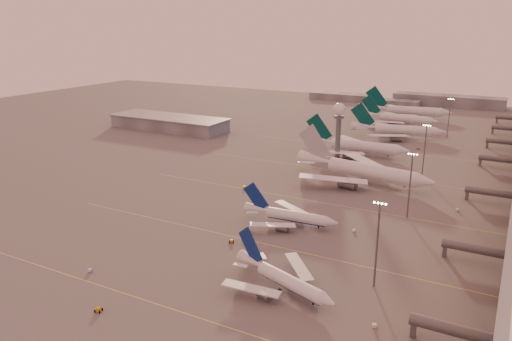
% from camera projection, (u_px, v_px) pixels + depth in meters
% --- Properties ---
extents(ground, '(700.00, 700.00, 0.00)m').
position_uv_depth(ground, '(198.00, 243.00, 161.84)').
color(ground, '#535151').
rests_on(ground, ground).
extents(taxiway_markings, '(180.00, 185.25, 0.02)m').
position_uv_depth(taxiway_markings, '(343.00, 205.00, 195.40)').
color(taxiway_markings, '#E8E051').
rests_on(taxiway_markings, ground).
extents(hangar, '(82.00, 27.00, 8.50)m').
position_uv_depth(hangar, '(169.00, 123.00, 333.25)').
color(hangar, slate).
rests_on(hangar, ground).
extents(radar_tower, '(6.40, 6.40, 31.10)m').
position_uv_depth(radar_tower, '(339.00, 120.00, 254.74)').
color(radar_tower, '#585A60').
rests_on(radar_tower, ground).
extents(mast_a, '(3.60, 0.56, 25.00)m').
position_uv_depth(mast_a, '(377.00, 240.00, 131.51)').
color(mast_a, '#585A60').
rests_on(mast_a, ground).
extents(mast_b, '(3.60, 0.56, 25.00)m').
position_uv_depth(mast_b, '(410.00, 182.00, 179.25)').
color(mast_b, '#585A60').
rests_on(mast_b, ground).
extents(mast_c, '(3.60, 0.56, 25.00)m').
position_uv_depth(mast_c, '(425.00, 148.00, 227.90)').
color(mast_c, '#585A60').
rests_on(mast_c, ground).
extents(mast_d, '(3.60, 0.56, 25.00)m').
position_uv_depth(mast_d, '(449.00, 116.00, 304.70)').
color(mast_d, '#585A60').
rests_on(mast_d, ground).
extents(distant_horizon, '(165.00, 37.50, 9.00)m').
position_uv_depth(distant_horizon, '(414.00, 100.00, 433.68)').
color(distant_horizon, slate).
rests_on(distant_horizon, ground).
extents(narrowbody_near, '(34.20, 26.81, 13.91)m').
position_uv_depth(narrowbody_near, '(283.00, 281.00, 132.70)').
color(narrowbody_near, white).
rests_on(narrowbody_near, ground).
extents(narrowbody_mid, '(35.61, 28.37, 13.91)m').
position_uv_depth(narrowbody_mid, '(290.00, 217.00, 175.94)').
color(narrowbody_mid, white).
rests_on(narrowbody_mid, ground).
extents(widebody_white, '(65.87, 52.40, 23.28)m').
position_uv_depth(widebody_white, '(363.00, 173.00, 222.81)').
color(widebody_white, white).
rests_on(widebody_white, ground).
extents(greentail_a, '(57.28, 46.23, 20.80)m').
position_uv_depth(greentail_a, '(357.00, 148.00, 268.43)').
color(greentail_a, white).
rests_on(greentail_a, ground).
extents(greentail_b, '(56.92, 45.52, 20.91)m').
position_uv_depth(greentail_b, '(398.00, 132.00, 308.47)').
color(greentail_b, white).
rests_on(greentail_b, ground).
extents(greentail_c, '(53.98, 43.52, 19.60)m').
position_uv_depth(greentail_c, '(399.00, 120.00, 347.36)').
color(greentail_c, white).
rests_on(greentail_c, ground).
extents(greentail_d, '(62.73, 50.38, 22.84)m').
position_uv_depth(greentail_d, '(408.00, 112.00, 372.01)').
color(greentail_d, white).
rests_on(greentail_d, ground).
extents(gsv_truck_a, '(5.21, 4.40, 2.05)m').
position_uv_depth(gsv_truck_a, '(91.00, 269.00, 142.97)').
color(gsv_truck_a, white).
rests_on(gsv_truck_a, ground).
extents(gsv_tug_near, '(2.98, 4.04, 1.04)m').
position_uv_depth(gsv_tug_near, '(99.00, 310.00, 123.47)').
color(gsv_tug_near, orange).
rests_on(gsv_tug_near, ground).
extents(gsv_catering_a, '(4.97, 3.70, 3.73)m').
position_uv_depth(gsv_catering_a, '(375.00, 321.00, 116.71)').
color(gsv_catering_a, white).
rests_on(gsv_catering_a, ground).
extents(gsv_tug_mid, '(3.71, 4.03, 0.99)m').
position_uv_depth(gsv_tug_mid, '(231.00, 241.00, 162.11)').
color(gsv_tug_mid, orange).
rests_on(gsv_tug_mid, ground).
extents(gsv_truck_b, '(4.97, 3.05, 1.89)m').
position_uv_depth(gsv_truck_b, '(355.00, 229.00, 170.19)').
color(gsv_truck_b, white).
rests_on(gsv_truck_b, ground).
extents(gsv_truck_c, '(4.92, 6.22, 2.41)m').
position_uv_depth(gsv_truck_c, '(245.00, 186.00, 214.52)').
color(gsv_truck_c, orange).
rests_on(gsv_truck_c, ground).
extents(gsv_catering_b, '(4.74, 2.34, 3.84)m').
position_uv_depth(gsv_catering_b, '(458.00, 206.00, 188.80)').
color(gsv_catering_b, white).
rests_on(gsv_catering_b, ground).
extents(gsv_tug_far, '(3.01, 3.73, 0.92)m').
position_uv_depth(gsv_tug_far, '(363.00, 174.00, 233.78)').
color(gsv_tug_far, white).
rests_on(gsv_tug_far, ground).
extents(gsv_tug_hangar, '(3.60, 2.73, 0.91)m').
position_uv_depth(gsv_tug_hangar, '(418.00, 149.00, 280.12)').
color(gsv_tug_hangar, orange).
rests_on(gsv_tug_hangar, ground).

